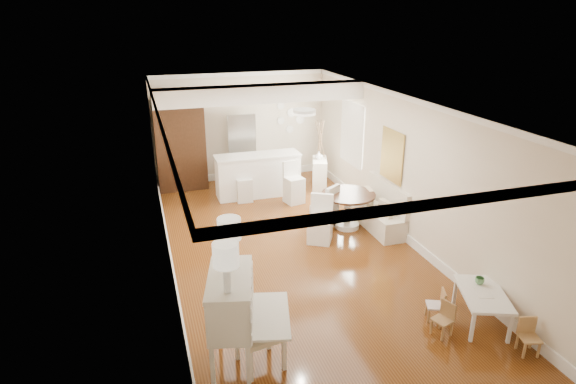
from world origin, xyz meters
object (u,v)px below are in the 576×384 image
fridge (255,148)px  dining_table (348,211)px  bar_stool_left (244,183)px  pantry_cabinet (180,144)px  secretary_bureau (232,323)px  slip_chair_near (320,219)px  kids_chair_c (530,337)px  bar_stool_right (294,183)px  kids_chair_b (435,305)px  sideboard (319,173)px  kids_table (481,308)px  breakfast_counter (258,175)px  kids_chair_a (442,320)px  gustavian_armchair (260,331)px  slip_chair_far (325,205)px

fridge → dining_table: bearing=-72.1°
bar_stool_left → pantry_cabinet: bearing=135.6°
secretary_bureau → slip_chair_near: 3.81m
kids_chair_c → bar_stool_right: (-1.28, 6.01, 0.24)m
kids_chair_b → pantry_cabinet: bearing=-133.7°
bar_stool_right → sideboard: 1.25m
secretary_bureau → sideboard: bearing=74.0°
secretary_bureau → pantry_cabinet: bearing=103.4°
kids_chair_b → sideboard: bearing=-161.0°
dining_table → bar_stool_right: bearing=110.7°
kids_table → dining_table: bearing=97.8°
dining_table → bar_stool_left: bearing=129.2°
kids_chair_b → sideboard: size_ratio=0.64×
bar_stool_left → pantry_cabinet: 2.00m
kids_chair_c → breakfast_counter: (-1.96, 6.74, 0.26)m
fridge → kids_chair_a: bearing=-82.8°
secretary_bureau → kids_table: bearing=11.7°
secretary_bureau → slip_chair_near: (2.33, 3.00, -0.20)m
secretary_bureau → kids_chair_b: bearing=16.1°
kids_chair_a → sideboard: bearing=157.6°
secretary_bureau → slip_chair_near: secretary_bureau is taller
pantry_cabinet → fridge: size_ratio=1.28×
gustavian_armchair → slip_chair_near: size_ratio=1.09×
kids_table → fridge: bearing=102.8°
kids_chair_b → bar_stool_right: bearing=-150.9°
slip_chair_near → kids_chair_b: bearing=-47.0°
bar_stool_right → sideboard: size_ratio=1.27×
kids_chair_c → slip_chair_far: (-1.07, 4.59, 0.20)m
bar_stool_right → dining_table: bearing=-81.9°
dining_table → pantry_cabinet: 4.66m
slip_chair_far → dining_table: bearing=115.6°
kids_chair_b → fridge: 6.88m
bar_stool_right → pantry_cabinet: bearing=130.1°
sideboard → gustavian_armchair: bearing=-97.9°
gustavian_armchair → sideboard: 6.71m
slip_chair_near → fridge: 3.91m
gustavian_armchair → kids_chair_a: (2.56, -0.18, -0.26)m
slip_chair_far → bar_stool_right: bar_stool_right is taller
pantry_cabinet → slip_chair_far: bearing=-51.3°
kids_chair_a → pantry_cabinet: size_ratio=0.22×
kids_table → slip_chair_near: size_ratio=1.08×
dining_table → fridge: fridge is taller
slip_chair_far → fridge: size_ratio=0.51×
pantry_cabinet → sideboard: pantry_cabinet is taller
kids_chair_c → breakfast_counter: 7.03m
kids_table → bar_stool_left: 6.12m
bar_stool_left → pantry_cabinet: (-1.29, 1.36, 0.70)m
kids_chair_a → bar_stool_left: (-1.51, 5.79, 0.20)m
secretary_bureau → sideboard: size_ratio=1.70×
secretary_bureau → bar_stool_left: secretary_bureau is taller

